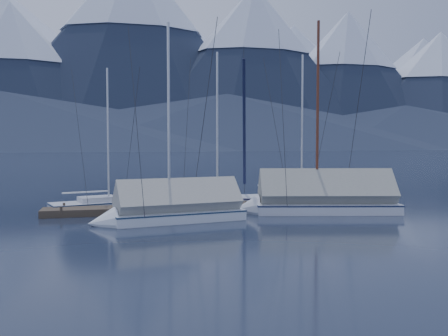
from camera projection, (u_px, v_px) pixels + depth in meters
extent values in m
plane|color=black|center=(234.00, 216.00, 22.74)|extent=(1000.00, 1000.00, 0.00)
cone|color=#475675|center=(160.00, 73.00, 446.03)|extent=(330.00, 330.00, 140.00)
cone|color=silver|center=(160.00, 28.00, 443.88)|extent=(142.76, 142.76, 58.80)
cone|color=#475675|center=(293.00, 87.00, 493.44)|extent=(308.00, 308.00, 125.00)
cone|color=silver|center=(294.00, 51.00, 491.52)|extent=(133.24, 133.24, 52.50)
cone|color=#475675|center=(423.00, 93.00, 506.73)|extent=(286.00, 286.00, 115.00)
cone|color=silver|center=(424.00, 61.00, 504.96)|extent=(123.72, 123.72, 48.30)
cone|color=#192133|center=(11.00, 76.00, 291.86)|extent=(171.00, 171.00, 90.00)
cone|color=silver|center=(10.00, 32.00, 290.47)|extent=(73.97, 73.97, 37.80)
cone|color=#192133|center=(133.00, 49.00, 322.64)|extent=(228.00, 228.00, 135.00)
cone|color=#192133|center=(254.00, 68.00, 322.41)|extent=(190.00, 190.00, 110.00)
cone|color=silver|center=(255.00, 19.00, 320.72)|extent=(82.19, 82.19, 46.20)
cone|color=#192133|center=(347.00, 80.00, 349.77)|extent=(182.40, 182.40, 100.00)
cone|color=silver|center=(348.00, 40.00, 348.23)|extent=(78.91, 78.91, 42.00)
cone|color=#192133|center=(440.00, 90.00, 362.62)|extent=(197.60, 197.60, 88.00)
cone|color=silver|center=(441.00, 56.00, 361.25)|extent=(85.48, 85.48, 36.96)
cone|color=#192133|center=(1.00, 121.00, 241.17)|extent=(416.00, 416.00, 30.00)
cone|color=#192133|center=(227.00, 122.00, 273.79)|extent=(390.00, 390.00, 32.00)
cone|color=#192133|center=(405.00, 127.00, 306.57)|extent=(364.00, 364.00, 28.00)
cube|color=#382D23|center=(224.00, 207.00, 24.67)|extent=(18.00, 1.50, 0.34)
cube|color=black|center=(106.00, 215.00, 23.29)|extent=(3.00, 1.30, 0.30)
cube|color=black|center=(224.00, 211.00, 24.68)|extent=(3.00, 1.30, 0.30)
cube|color=black|center=(330.00, 207.00, 26.07)|extent=(3.00, 1.30, 0.30)
cylinder|color=#382D23|center=(64.00, 206.00, 23.49)|extent=(0.12, 0.12, 0.35)
cylinder|color=#382D23|center=(61.00, 210.00, 22.13)|extent=(0.12, 0.12, 0.35)
cylinder|color=#382D23|center=(126.00, 205.00, 24.18)|extent=(0.12, 0.12, 0.35)
cylinder|color=#382D23|center=(127.00, 208.00, 22.82)|extent=(0.12, 0.12, 0.35)
cylinder|color=#382D23|center=(184.00, 203.00, 24.88)|extent=(0.12, 0.12, 0.35)
cylinder|color=#382D23|center=(188.00, 206.00, 23.52)|extent=(0.12, 0.12, 0.35)
cylinder|color=#382D23|center=(239.00, 201.00, 25.57)|extent=(0.12, 0.12, 0.35)
cylinder|color=#382D23|center=(246.00, 205.00, 24.21)|extent=(0.12, 0.12, 0.35)
cylinder|color=#382D23|center=(291.00, 200.00, 26.27)|extent=(0.12, 0.12, 0.35)
cylinder|color=#382D23|center=(301.00, 203.00, 24.91)|extent=(0.12, 0.12, 0.35)
cylinder|color=#382D23|center=(341.00, 198.00, 26.96)|extent=(0.12, 0.12, 0.35)
cylinder|color=#382D23|center=(353.00, 201.00, 25.60)|extent=(0.12, 0.12, 0.35)
cube|color=silver|center=(102.00, 207.00, 25.28)|extent=(5.59, 3.27, 0.58)
cube|color=silver|center=(102.00, 211.00, 25.29)|extent=(4.59, 2.27, 0.27)
cube|color=navy|center=(102.00, 202.00, 25.27)|extent=(5.65, 3.30, 0.05)
cone|color=silver|center=(156.00, 203.00, 26.84)|extent=(1.43, 1.91, 1.70)
cube|color=silver|center=(97.00, 199.00, 25.12)|extent=(2.14, 1.73, 0.27)
cylinder|color=#B2B7BF|center=(108.00, 135.00, 25.26)|extent=(0.11, 0.11, 7.07)
cylinder|color=#B2B7BF|center=(85.00, 192.00, 24.78)|extent=(2.30, 0.79, 0.08)
cylinder|color=#26262B|center=(132.00, 135.00, 25.94)|extent=(0.82, 2.56, 7.08)
cube|color=silver|center=(210.00, 202.00, 27.16)|extent=(6.46, 3.75, 0.67)
cube|color=silver|center=(210.00, 207.00, 27.18)|extent=(5.31, 2.60, 0.31)
cube|color=#19194D|center=(210.00, 197.00, 27.15)|extent=(6.52, 3.79, 0.06)
cone|color=silver|center=(272.00, 202.00, 26.94)|extent=(1.65, 2.20, 1.96)
cube|color=silver|center=(205.00, 193.00, 27.16)|extent=(2.47, 2.00, 0.31)
cylinder|color=#B2B7BF|center=(217.00, 125.00, 26.91)|extent=(0.12, 0.12, 8.17)
cylinder|color=#B2B7BF|center=(192.00, 185.00, 27.18)|extent=(2.66, 0.90, 0.09)
cylinder|color=#26262B|center=(244.00, 124.00, 26.81)|extent=(0.93, 2.96, 8.18)
cube|color=silver|center=(295.00, 200.00, 27.95)|extent=(6.31, 2.60, 0.68)
cube|color=silver|center=(295.00, 205.00, 27.97)|extent=(5.31, 1.60, 0.31)
cube|color=#182548|center=(295.00, 195.00, 27.94)|extent=(6.37, 2.63, 0.06)
cone|color=silver|center=(347.00, 198.00, 29.08)|extent=(1.30, 2.06, 1.97)
cube|color=silver|center=(291.00, 192.00, 27.83)|extent=(2.27, 1.62, 0.31)
cylinder|color=#B2B7BF|center=(302.00, 125.00, 27.85)|extent=(0.12, 0.12, 8.20)
cylinder|color=#B2B7BF|center=(280.00, 185.00, 27.57)|extent=(2.76, 0.34, 0.09)
cylinder|color=#26262B|center=(325.00, 125.00, 28.34)|extent=(0.31, 3.09, 8.20)
cube|color=silver|center=(326.00, 210.00, 23.92)|extent=(7.38, 3.95, 0.75)
cube|color=silver|center=(325.00, 216.00, 23.93)|extent=(6.11, 2.63, 0.34)
cube|color=#152041|center=(326.00, 203.00, 23.90)|extent=(7.46, 3.99, 0.07)
cone|color=silver|center=(246.00, 210.00, 23.86)|extent=(1.73, 2.60, 2.39)
cylinder|color=#592819|center=(318.00, 112.00, 23.65)|extent=(0.14, 0.14, 9.04)
cylinder|color=#592819|center=(348.00, 189.00, 23.88)|extent=(3.10, 0.79, 0.10)
cylinder|color=#26262B|center=(283.00, 112.00, 23.63)|extent=(0.80, 3.45, 9.05)
cube|color=gray|center=(326.00, 193.00, 23.87)|extent=(7.05, 3.92, 2.53)
cube|color=white|center=(178.00, 218.00, 21.29)|extent=(6.07, 3.00, 0.69)
cube|color=white|center=(178.00, 225.00, 21.31)|extent=(5.06, 1.93, 0.31)
cube|color=#182F4A|center=(178.00, 212.00, 21.28)|extent=(6.13, 3.03, 0.06)
cone|color=white|center=(102.00, 223.00, 19.99)|extent=(1.45, 2.15, 1.99)
cylinder|color=#B2B7BF|center=(169.00, 118.00, 20.90)|extent=(0.12, 0.12, 8.30)
cylinder|color=#B2B7BF|center=(200.00, 196.00, 21.65)|extent=(2.60, 0.52, 0.09)
cylinder|color=#26262B|center=(136.00, 117.00, 20.34)|extent=(0.50, 2.89, 8.31)
cube|color=#9E9D93|center=(178.00, 201.00, 21.25)|extent=(5.79, 2.99, 2.11)
imported|color=black|center=(262.00, 187.00, 25.58)|extent=(0.56, 0.68, 1.58)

